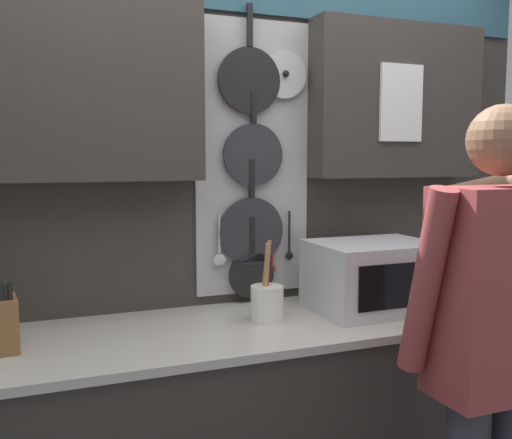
% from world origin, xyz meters
% --- Properties ---
extents(base_cabinet_counter, '(2.26, 0.67, 0.92)m').
position_xyz_m(base_cabinet_counter, '(0.00, -0.00, 0.46)').
color(base_cabinet_counter, '#38332D').
rests_on(base_cabinet_counter, ground_plane).
extents(back_wall_unit, '(2.83, 0.22, 2.50)m').
position_xyz_m(back_wall_unit, '(-0.00, 0.30, 1.51)').
color(back_wall_unit, '#38332D').
rests_on(back_wall_unit, ground_plane).
extents(microwave, '(0.49, 0.39, 0.28)m').
position_xyz_m(microwave, '(0.44, -0.00, 1.06)').
color(microwave, silver).
rests_on(microwave, base_cabinet_counter).
extents(utensil_crock, '(0.12, 0.12, 0.31)m').
position_xyz_m(utensil_crock, '(-0.03, 0.00, 1.00)').
color(utensil_crock, white).
rests_on(utensil_crock, base_cabinet_counter).
extents(person, '(0.54, 0.66, 1.70)m').
position_xyz_m(person, '(0.43, -0.67, 1.01)').
color(person, '#383842').
rests_on(person, ground_plane).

